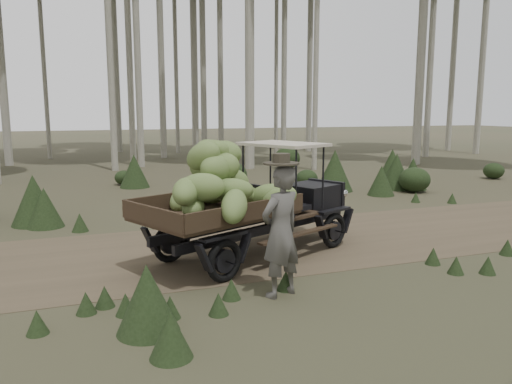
# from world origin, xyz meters

# --- Properties ---
(ground) EXTENTS (120.00, 120.00, 0.00)m
(ground) POSITION_xyz_m (0.00, 0.00, 0.00)
(ground) COLOR #473D2B
(ground) RESTS_ON ground
(dirt_track) EXTENTS (70.00, 4.00, 0.01)m
(dirt_track) POSITION_xyz_m (0.00, 0.00, 0.00)
(dirt_track) COLOR brown
(dirt_track) RESTS_ON ground
(banana_truck) EXTENTS (4.59, 3.21, 2.24)m
(banana_truck) POSITION_xyz_m (-2.74, -0.83, 1.30)
(banana_truck) COLOR black
(banana_truck) RESTS_ON ground
(farmer) EXTENTS (0.81, 0.69, 2.06)m
(farmer) POSITION_xyz_m (-2.69, -2.63, 0.97)
(farmer) COLOR #504D49
(farmer) RESTS_ON ground
(undergrowth) EXTENTS (22.42, 24.24, 1.35)m
(undergrowth) POSITION_xyz_m (0.86, 1.68, 0.51)
(undergrowth) COLOR #233319
(undergrowth) RESTS_ON ground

